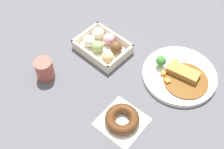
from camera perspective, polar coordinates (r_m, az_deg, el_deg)
name	(u,v)px	position (r m, az deg, el deg)	size (l,w,h in m)	color
ground_plane	(141,67)	(1.06, 6.00, 1.53)	(1.60, 1.60, 0.00)	#4C4C51
curry_plate	(179,75)	(1.04, 13.59, -0.04)	(0.27, 0.27, 0.07)	white
donut_box	(103,46)	(1.09, -1.93, 5.88)	(0.20, 0.15, 0.06)	beige
chocolate_ring_donut	(122,119)	(0.91, 2.08, -9.11)	(0.15, 0.15, 0.04)	white
coffee_mug	(45,69)	(1.02, -13.63, 1.03)	(0.06, 0.06, 0.08)	#9E4C42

